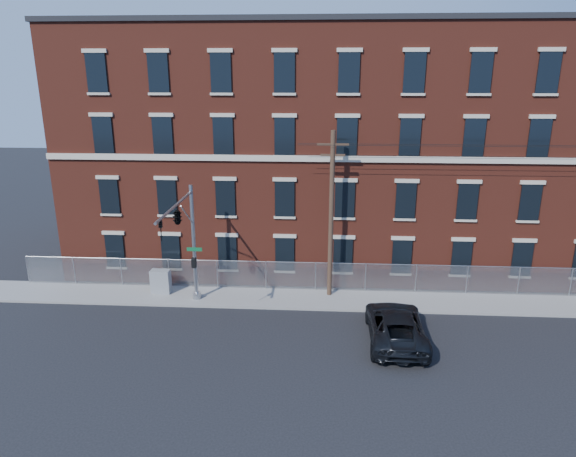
# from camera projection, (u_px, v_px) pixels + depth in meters

# --- Properties ---
(ground) EXTENTS (140.00, 140.00, 0.00)m
(ground) POSITION_uv_depth(u_px,v_px,m) (292.00, 340.00, 25.95)
(ground) COLOR black
(ground) RESTS_ON ground
(sidewalk) EXTENTS (65.00, 3.00, 0.12)m
(sidewalk) POSITION_uv_depth(u_px,v_px,m) (498.00, 304.00, 30.00)
(sidewalk) COLOR gray
(sidewalk) RESTS_ON ground
(mill_building) EXTENTS (55.30, 14.32, 16.30)m
(mill_building) POSITION_uv_depth(u_px,v_px,m) (470.00, 147.00, 36.20)
(mill_building) COLOR maroon
(mill_building) RESTS_ON ground
(chain_link_fence) EXTENTS (59.06, 0.06, 1.85)m
(chain_link_fence) POSITION_uv_depth(u_px,v_px,m) (493.00, 280.00, 30.96)
(chain_link_fence) COLOR #A5A8AD
(chain_link_fence) RESTS_ON ground
(traffic_signal_mast) EXTENTS (0.90, 6.75, 7.00)m
(traffic_signal_mast) POSITION_uv_depth(u_px,v_px,m) (182.00, 226.00, 26.83)
(traffic_signal_mast) COLOR #9EA0A5
(traffic_signal_mast) RESTS_ON ground
(utility_pole_near) EXTENTS (1.80, 0.28, 10.00)m
(utility_pole_near) POSITION_uv_depth(u_px,v_px,m) (331.00, 213.00, 29.64)
(utility_pole_near) COLOR #473123
(utility_pole_near) RESTS_ON ground
(pickup_truck) EXTENTS (2.90, 6.07, 1.67)m
(pickup_truck) POSITION_uv_depth(u_px,v_px,m) (396.00, 325.00, 25.75)
(pickup_truck) COLOR black
(pickup_truck) RESTS_ON ground
(utility_cabinet) EXTENTS (1.21, 0.64, 1.48)m
(utility_cabinet) POSITION_uv_depth(u_px,v_px,m) (161.00, 281.00, 31.20)
(utility_cabinet) COLOR gray
(utility_cabinet) RESTS_ON sidewalk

